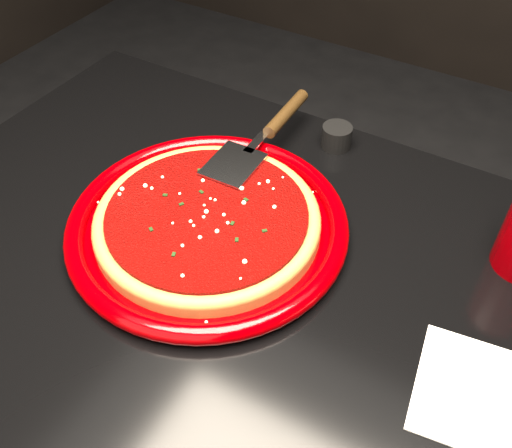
{
  "coord_description": "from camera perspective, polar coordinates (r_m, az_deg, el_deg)",
  "views": [
    {
      "loc": [
        0.19,
        -0.38,
        1.32
      ],
      "look_at": [
        -0.09,
        0.1,
        0.77
      ],
      "focal_mm": 40.0,
      "sensor_mm": 36.0,
      "label": 1
    }
  ],
  "objects": [
    {
      "name": "table",
      "position": [
        1.04,
        1.41,
        -20.88
      ],
      "size": [
        1.2,
        0.8,
        0.75
      ],
      "primitive_type": "cube",
      "color": "black",
      "rests_on": "floor"
    },
    {
      "name": "plate",
      "position": [
        0.79,
        -4.84,
        -0.04
      ],
      "size": [
        0.49,
        0.49,
        0.03
      ],
      "primitive_type": "cylinder",
      "rotation": [
        0.0,
        0.0,
        0.29
      ],
      "color": "#700001",
      "rests_on": "table"
    },
    {
      "name": "pizza_crust",
      "position": [
        0.79,
        -4.86,
        0.19
      ],
      "size": [
        0.39,
        0.39,
        0.02
      ],
      "primitive_type": "cylinder",
      "rotation": [
        0.0,
        0.0,
        0.29
      ],
      "color": "brown",
      "rests_on": "plate"
    },
    {
      "name": "pizza_crust_rim",
      "position": [
        0.78,
        -4.9,
        0.59
      ],
      "size": [
        0.39,
        0.39,
        0.02
      ],
      "primitive_type": "torus",
      "rotation": [
        0.0,
        0.0,
        0.29
      ],
      "color": "brown",
      "rests_on": "plate"
    },
    {
      "name": "pizza_sauce",
      "position": [
        0.78,
        -4.92,
        0.88
      ],
      "size": [
        0.34,
        0.34,
        0.01
      ],
      "primitive_type": "cylinder",
      "rotation": [
        0.0,
        0.0,
        0.29
      ],
      "color": "#670503",
      "rests_on": "plate"
    },
    {
      "name": "parmesan_dusting",
      "position": [
        0.77,
        -4.96,
        1.3
      ],
      "size": [
        0.27,
        0.27,
        0.01
      ],
      "primitive_type": null,
      "color": "beige",
      "rests_on": "plate"
    },
    {
      "name": "basil_flecks",
      "position": [
        0.78,
        -4.95,
        1.24
      ],
      "size": [
        0.25,
        0.25,
        0.0
      ],
      "primitive_type": null,
      "color": "black",
      "rests_on": "plate"
    },
    {
      "name": "pizza_server",
      "position": [
        0.89,
        0.71,
        8.85
      ],
      "size": [
        0.09,
        0.3,
        0.02
      ],
      "primitive_type": null,
      "rotation": [
        0.0,
        0.0,
        0.03
      ],
      "color": "silver",
      "rests_on": "plate"
    },
    {
      "name": "napkin_a",
      "position": [
        0.7,
        21.61,
        -15.64
      ],
      "size": [
        0.16,
        0.16,
        0.0
      ],
      "primitive_type": "cube",
      "rotation": [
        0.0,
        0.0,
        0.14
      ],
      "color": "silver",
      "rests_on": "table"
    },
    {
      "name": "ramekin",
      "position": [
        0.95,
        8.06,
        8.65
      ],
      "size": [
        0.05,
        0.05,
        0.04
      ],
      "primitive_type": "cylinder",
      "rotation": [
        0.0,
        0.0,
        0.09
      ],
      "color": "black",
      "rests_on": "table"
    }
  ]
}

